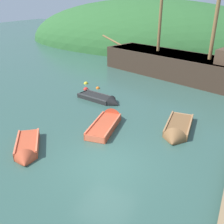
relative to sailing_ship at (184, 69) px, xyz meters
The scene contains 10 objects.
ground_plane 14.88m from the sailing_ship, 89.04° to the right, with size 120.00×120.00×0.00m, color #33564C.
shore_hill 17.56m from the sailing_ship, 122.68° to the left, with size 41.43×20.30×13.26m, color #2D602D.
sailing_ship is the anchor object (origin of this frame).
rowboat_center 9.21m from the sailing_ship, 113.50° to the right, with size 3.53×1.56×1.02m.
rowboat_far 16.15m from the sailing_ship, 102.81° to the right, with size 2.67×2.87×0.99m.
rowboat_near_dock 11.57m from the sailing_ship, 97.76° to the right, with size 1.77×3.80×1.11m.
rowboat_outer_right 10.76m from the sailing_ship, 77.80° to the right, with size 1.61×3.62×1.21m.
buoy_red 9.24m from the sailing_ship, 131.31° to the right, with size 0.40×0.40×0.40m, color red.
buoy_orange 8.26m from the sailing_ship, 130.86° to the right, with size 0.32×0.32×0.32m, color orange.
buoy_yellow 8.96m from the sailing_ship, 140.89° to the right, with size 0.36×0.36×0.36m, color yellow.
Camera 1 is at (4.63, -7.97, 6.82)m, focal length 40.51 mm.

